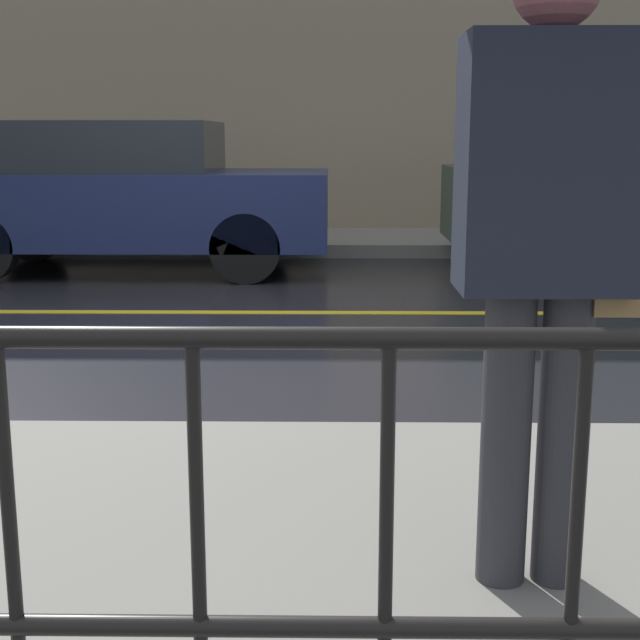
{
  "coord_description": "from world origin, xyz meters",
  "views": [
    {
      "loc": [
        0.83,
        -6.82,
        1.36
      ],
      "look_at": [
        0.76,
        -1.72,
        0.3
      ],
      "focal_mm": 50.0,
      "sensor_mm": 36.0,
      "label": 1
    }
  ],
  "objects": [
    {
      "name": "sidewalk_near",
      "position": [
        0.0,
        -4.44,
        0.07
      ],
      "size": [
        28.0,
        2.56,
        0.15
      ],
      "color": "gray",
      "rests_on": "ground_plane"
    },
    {
      "name": "sidewalk_far",
      "position": [
        0.0,
        4.13,
        0.07
      ],
      "size": [
        28.0,
        1.94,
        0.15
      ],
      "color": "gray",
      "rests_on": "ground_plane"
    },
    {
      "name": "lane_marking",
      "position": [
        0.0,
        0.0,
        0.0
      ],
      "size": [
        25.2,
        0.12,
        0.01
      ],
      "color": "gold",
      "rests_on": "ground_plane"
    },
    {
      "name": "ground_plane",
      "position": [
        0.0,
        0.0,
        0.0
      ],
      "size": [
        80.0,
        80.0,
        0.0
      ],
      "primitive_type": "plane",
      "color": "black"
    },
    {
      "name": "car_navy",
      "position": [
        -1.25,
        2.19,
        0.77
      ],
      "size": [
        4.0,
        1.74,
        1.49
      ],
      "color": "#19234C",
      "rests_on": "ground_plane"
    }
  ]
}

